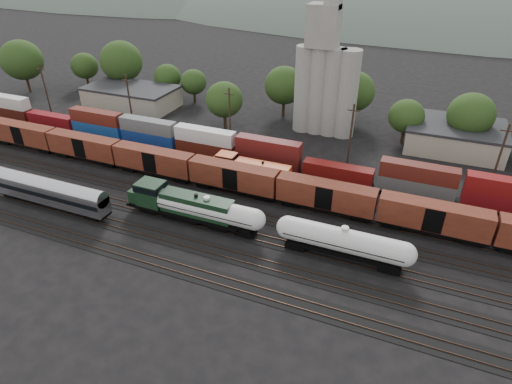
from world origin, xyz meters
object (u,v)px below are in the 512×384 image
at_px(tank_car_a, 208,210).
at_px(orange_locomotive, 248,168).
at_px(green_locomotive, 178,203).
at_px(passenger_coach, 48,191).
at_px(grain_silo, 325,81).

relative_size(tank_car_a, orange_locomotive, 1.11).
xyz_separation_m(green_locomotive, passenger_coach, (-20.10, -5.00, 0.22)).
relative_size(orange_locomotive, grain_silo, 0.56).
bearing_deg(green_locomotive, grain_silo, 74.86).
height_order(green_locomotive, passenger_coach, green_locomotive).
distance_m(passenger_coach, grain_silo, 56.19).
bearing_deg(tank_car_a, orange_locomotive, 90.52).
xyz_separation_m(passenger_coach, grain_silo, (31.20, 46.00, 8.24)).
bearing_deg(tank_car_a, green_locomotive, 180.00).
bearing_deg(passenger_coach, tank_car_a, 11.26).
xyz_separation_m(green_locomotive, orange_locomotive, (4.88, 15.00, -0.47)).
distance_m(passenger_coach, orange_locomotive, 32.01).
height_order(tank_car_a, passenger_coach, passenger_coach).
distance_m(green_locomotive, orange_locomotive, 15.78).
bearing_deg(tank_car_a, passenger_coach, -168.74).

